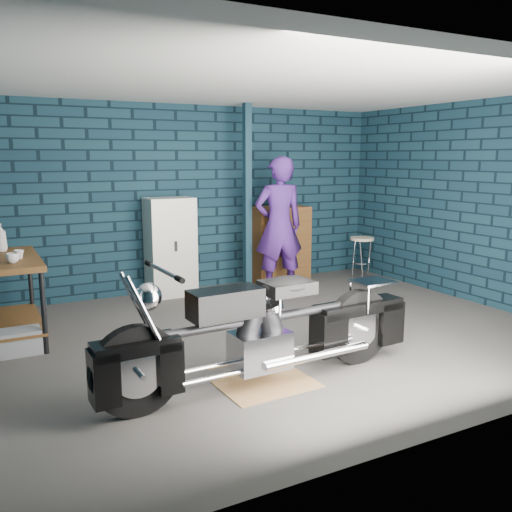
{
  "coord_description": "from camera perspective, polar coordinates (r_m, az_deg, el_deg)",
  "views": [
    {
      "loc": [
        -2.98,
        -5.03,
        1.96
      ],
      "look_at": [
        -0.18,
        0.3,
        0.85
      ],
      "focal_mm": 38.0,
      "sensor_mm": 36.0,
      "label": 1
    }
  ],
  "objects": [
    {
      "name": "storage_bin",
      "position": [
        6.02,
        -23.57,
        -8.26
      ],
      "size": [
        0.4,
        0.28,
        0.25
      ],
      "primitive_type": "cube",
      "color": "gray",
      "rests_on": "ground"
    },
    {
      "name": "person",
      "position": [
        7.78,
        2.42,
        3.2
      ],
      "size": [
        0.79,
        0.59,
        1.97
      ],
      "primitive_type": "imported",
      "rotation": [
        0.0,
        0.0,
        2.97
      ],
      "color": "#47207A",
      "rests_on": "ground"
    },
    {
      "name": "drip_mat",
      "position": [
        4.87,
        1.09,
        -13.27
      ],
      "size": [
        0.85,
        0.65,
        0.01
      ],
      "primitive_type": "cube",
      "rotation": [
        0.0,
        0.0,
        0.04
      ],
      "color": "olive",
      "rests_on": "ground"
    },
    {
      "name": "ground",
      "position": [
        6.16,
        2.78,
        -8.14
      ],
      "size": [
        6.0,
        6.0,
        0.0
      ],
      "primitive_type": "plane",
      "color": "#474442",
      "rests_on": "ground"
    },
    {
      "name": "locker",
      "position": [
        7.76,
        -8.98,
        0.93
      ],
      "size": [
        0.65,
        0.47,
        1.4
      ],
      "primitive_type": "cube",
      "color": "silver",
      "rests_on": "ground"
    },
    {
      "name": "shop_stool",
      "position": [
        8.91,
        11.04,
        -0.24
      ],
      "size": [
        0.43,
        0.43,
        0.69
      ],
      "primitive_type": null,
      "rotation": [
        0.0,
        0.0,
        -0.15
      ],
      "color": "beige",
      "rests_on": "ground"
    },
    {
      "name": "workbench",
      "position": [
        6.41,
        -24.32,
        -4.12
      ],
      "size": [
        0.6,
        1.4,
        0.91
      ],
      "primitive_type": "cube",
      "color": "brown",
      "rests_on": "ground"
    },
    {
      "name": "support_post",
      "position": [
        7.84,
        -0.92,
        5.96
      ],
      "size": [
        0.1,
        0.1,
        2.7
      ],
      "primitive_type": "cube",
      "color": "#112B38",
      "rests_on": "ground"
    },
    {
      "name": "motorcycle",
      "position": [
        4.67,
        1.11,
        -6.95
      ],
      "size": [
        2.59,
        0.79,
        1.13
      ],
      "primitive_type": null,
      "rotation": [
        0.0,
        0.0,
        0.04
      ],
      "color": "black",
      "rests_on": "ground"
    },
    {
      "name": "cup_b",
      "position": [
        6.16,
        -23.69,
        0.16
      ],
      "size": [
        0.13,
        0.13,
        0.09
      ],
      "primitive_type": "imported",
      "rotation": [
        0.0,
        0.0,
        -0.4
      ],
      "color": "beige",
      "rests_on": "workbench"
    },
    {
      "name": "tool_chest",
      "position": [
        8.51,
        2.5,
        1.2
      ],
      "size": [
        0.89,
        0.5,
        1.19
      ],
      "primitive_type": "cube",
      "color": "brown",
      "rests_on": "ground"
    },
    {
      "name": "room_walls",
      "position": [
        6.33,
        0.35,
        9.9
      ],
      "size": [
        6.02,
        5.01,
        2.71
      ],
      "color": "#102735",
      "rests_on": "ground"
    },
    {
      "name": "cup_a",
      "position": [
        5.94,
        -24.26,
        -0.2
      ],
      "size": [
        0.14,
        0.14,
        0.1
      ],
      "primitive_type": "imported",
      "rotation": [
        0.0,
        0.0,
        -0.13
      ],
      "color": "beige",
      "rests_on": "workbench"
    },
    {
      "name": "bottle",
      "position": [
        6.73,
        -25.26,
        1.8
      ],
      "size": [
        0.14,
        0.14,
        0.32
      ],
      "primitive_type": "imported",
      "rotation": [
        0.0,
        0.0,
        0.13
      ],
      "color": "gray",
      "rests_on": "workbench"
    }
  ]
}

